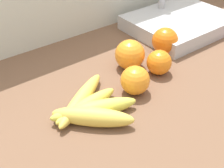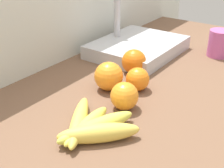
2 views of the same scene
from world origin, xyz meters
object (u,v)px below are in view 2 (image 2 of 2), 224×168
(banana_bunch, at_px, (91,127))
(orange_back_left, at_px, (137,79))
(orange_front, at_px, (109,76))
(orange_far_right, at_px, (134,62))
(orange_center, at_px, (124,96))
(mug, at_px, (219,43))
(sink_basin, at_px, (137,47))

(banana_bunch, height_order, orange_back_left, orange_back_left)
(orange_back_left, bearing_deg, orange_front, 123.30)
(orange_front, bearing_deg, orange_back_left, -56.70)
(orange_far_right, bearing_deg, orange_front, -179.32)
(orange_far_right, bearing_deg, banana_bunch, -163.56)
(banana_bunch, height_order, orange_center, orange_center)
(orange_center, bearing_deg, mug, -7.94)
(orange_back_left, height_order, mug, mug)
(sink_basin, bearing_deg, orange_front, -163.88)
(orange_far_right, distance_m, orange_center, 0.23)
(banana_bunch, distance_m, orange_front, 0.23)
(orange_front, bearing_deg, orange_far_right, 0.68)
(orange_back_left, xyz_separation_m, mug, (0.40, -0.10, 0.01))
(banana_bunch, relative_size, orange_center, 3.04)
(sink_basin, bearing_deg, orange_center, -153.18)
(orange_front, bearing_deg, orange_center, -123.52)
(mug, bearing_deg, banana_bunch, 173.93)
(orange_center, xyz_separation_m, sink_basin, (0.36, 0.18, -0.01))
(mug, bearing_deg, sink_basin, 120.71)
(orange_back_left, relative_size, mug, 0.71)
(orange_front, distance_m, mug, 0.48)
(sink_basin, distance_m, mug, 0.30)
(banana_bunch, bearing_deg, sink_basin, 20.32)
(orange_center, distance_m, mug, 0.52)
(orange_front, height_order, sink_basin, sink_basin)
(banana_bunch, bearing_deg, orange_back_left, 7.12)
(orange_front, bearing_deg, mug, -20.58)
(banana_bunch, distance_m, orange_center, 0.14)
(orange_front, relative_size, sink_basin, 0.25)
(orange_center, bearing_deg, orange_far_right, 25.84)
(orange_far_right, bearing_deg, orange_back_left, -143.50)
(orange_far_right, distance_m, orange_back_left, 0.12)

